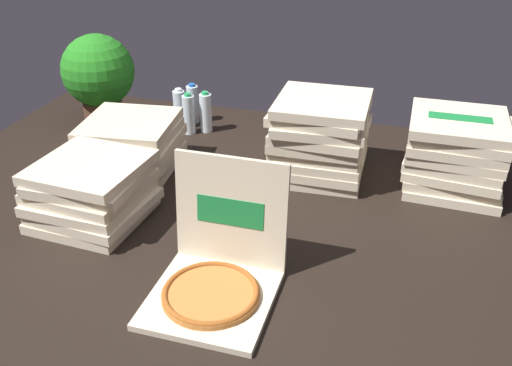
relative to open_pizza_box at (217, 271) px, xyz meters
name	(u,v)px	position (x,y,z in m)	size (l,w,h in m)	color
ground_plane	(247,226)	(-0.02, 0.42, -0.09)	(3.20, 2.40, 0.02)	black
open_pizza_box	(217,271)	(0.00, 0.00, 0.00)	(0.41, 0.46, 0.43)	beige
pizza_stack_left_far	(92,191)	(-0.65, 0.29, 0.04)	(0.46, 0.46, 0.25)	beige
pizza_stack_center_near	(131,146)	(-0.70, 0.73, 0.04)	(0.47, 0.48, 0.25)	beige
pizza_stack_center_far	(456,153)	(0.78, 0.99, 0.09)	(0.45, 0.45, 0.34)	beige
pizza_stack_right_far	(320,137)	(0.17, 0.94, 0.11)	(0.44, 0.44, 0.38)	beige
water_bottle_0	(180,109)	(-0.68, 1.26, 0.03)	(0.07, 0.07, 0.23)	white
water_bottle_1	(206,113)	(-0.52, 1.26, 0.03)	(0.07, 0.07, 0.23)	white
water_bottle_2	(189,114)	(-0.60, 1.21, 0.03)	(0.07, 0.07, 0.23)	white
water_bottle_3	(193,104)	(-0.64, 1.36, 0.03)	(0.07, 0.07, 0.23)	white
potted_plant	(99,75)	(-1.12, 1.19, 0.21)	(0.40, 0.40, 0.51)	#513323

